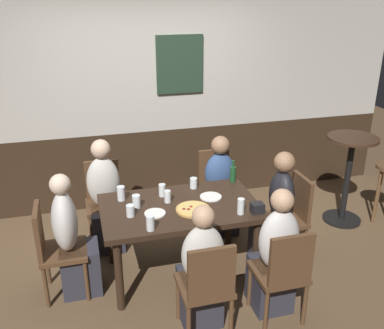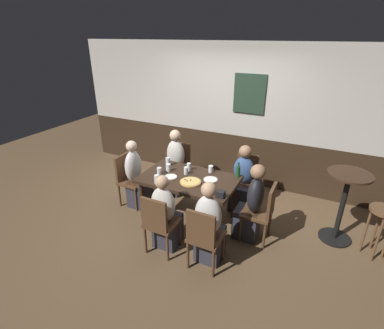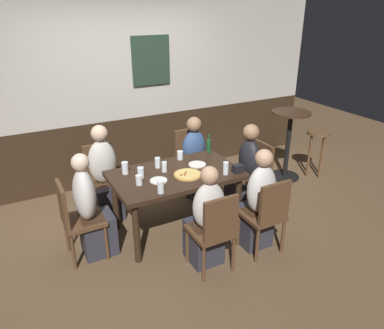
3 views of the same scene
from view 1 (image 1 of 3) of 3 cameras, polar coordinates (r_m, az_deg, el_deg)
name	(u,v)px [view 1 (image 1 of 3)]	position (r m, az deg, el deg)	size (l,w,h in m)	color
ground_plane	(181,273)	(4.37, -1.49, -14.03)	(12.00, 12.00, 0.00)	brown
wall_back	(147,102)	(5.30, -5.93, 8.14)	(6.40, 0.13, 2.60)	#332316
dining_table	(180,214)	(4.02, -1.58, -6.54)	(1.44, 0.88, 0.74)	black
chair_head_east	(291,213)	(4.46, 12.84, -6.26)	(0.40, 0.40, 0.88)	#513521
chair_right_near	(283,271)	(3.62, 11.92, -13.56)	(0.40, 0.40, 0.88)	#513521
chair_left_far	(104,197)	(4.76, -11.48, -4.22)	(0.40, 0.40, 0.88)	#513521
chair_head_west	(54,246)	(4.02, -17.73, -10.20)	(0.40, 0.40, 0.88)	#513521
chair_right_far	(216,184)	(4.98, 3.19, -2.59)	(0.40, 0.40, 0.88)	#513521
chair_mid_near	(207,284)	(3.41, 2.00, -15.49)	(0.40, 0.40, 0.88)	#513521
person_head_east	(276,216)	(4.40, 10.95, -6.63)	(0.37, 0.34, 1.16)	#2D2D38
person_right_near	(274,261)	(3.74, 10.78, -12.31)	(0.34, 0.37, 1.16)	#2D2D38
person_left_far	(105,203)	(4.62, -11.33, -5.02)	(0.34, 0.37, 1.19)	#2D2D38
person_head_west	(73,244)	(4.02, -15.38, -10.09)	(0.37, 0.34, 1.17)	#2D2D38
person_right_far	(221,192)	(4.85, 3.79, -3.65)	(0.34, 0.37, 1.11)	#2D2D38
person_mid_near	(201,275)	(3.56, 1.19, -14.38)	(0.34, 0.37, 1.11)	#2D2D38
pizza	(193,209)	(3.88, 0.15, -5.89)	(0.31, 0.31, 0.03)	tan
pint_glass_pale	(130,211)	(3.81, -8.11, -6.10)	(0.07, 0.07, 0.11)	silver
pint_glass_amber	(136,202)	(3.94, -7.34, -4.94)	(0.07, 0.07, 0.12)	silver
pint_glass_stout	(241,207)	(3.83, 6.44, -5.63)	(0.06, 0.06, 0.15)	silver
beer_glass_half	(194,184)	(4.29, 0.21, -2.54)	(0.07, 0.07, 0.11)	silver
tumbler_water	(162,191)	(4.13, -3.95, -3.49)	(0.07, 0.07, 0.12)	silver
highball_clear	(121,194)	(4.10, -9.31, -3.88)	(0.07, 0.07, 0.14)	silver
tumbler_short	(150,224)	(3.58, -5.50, -7.78)	(0.07, 0.07, 0.13)	silver
beer_glass_tall	(168,197)	(4.01, -3.23, -4.28)	(0.06, 0.06, 0.12)	silver
beer_bottle_green	(233,174)	(4.43, 5.42, -1.20)	(0.06, 0.06, 0.23)	#194723
plate_white_large	(211,197)	(4.12, 2.49, -4.27)	(0.21, 0.21, 0.01)	white
plate_white_small	(155,213)	(3.84, -4.89, -6.43)	(0.19, 0.19, 0.01)	white
condiment_caddy	(257,208)	(3.88, 8.59, -5.67)	(0.11, 0.09, 0.09)	black
side_bar_table	(348,173)	(5.28, 19.87, -1.03)	(0.56, 0.56, 1.05)	black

